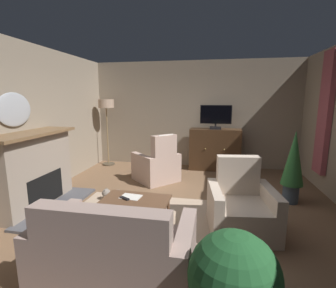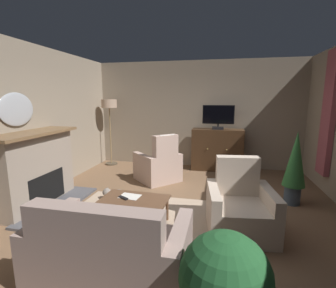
% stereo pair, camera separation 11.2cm
% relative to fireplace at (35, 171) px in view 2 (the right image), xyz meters
% --- Properties ---
extents(ground_plane, '(6.02, 6.29, 0.04)m').
position_rel_fireplace_xyz_m(ground_plane, '(2.43, 0.31, -0.64)').
color(ground_plane, brown).
extents(wall_back, '(6.02, 0.10, 2.82)m').
position_rel_fireplace_xyz_m(wall_back, '(2.43, 3.20, 0.79)').
color(wall_back, gray).
rests_on(wall_back, ground_plane).
extents(wall_left, '(0.10, 6.29, 2.82)m').
position_rel_fireplace_xyz_m(wall_left, '(-0.33, 0.31, 0.79)').
color(wall_left, gray).
rests_on(wall_left, ground_plane).
extents(curtain_panel_far, '(0.10, 0.44, 2.37)m').
position_rel_fireplace_xyz_m(curtain_panel_far, '(5.08, 1.75, 0.93)').
color(curtain_panel_far, '#A34C56').
extents(rug_central, '(2.66, 1.94, 0.01)m').
position_rel_fireplace_xyz_m(rug_central, '(2.06, -0.20, -0.61)').
color(rug_central, tan).
rests_on(rug_central, ground_plane).
extents(fireplace, '(0.94, 1.71, 1.29)m').
position_rel_fireplace_xyz_m(fireplace, '(0.00, 0.00, 0.00)').
color(fireplace, '#4C4C51').
rests_on(fireplace, ground_plane).
extents(wall_mirror_oval, '(0.06, 0.74, 0.56)m').
position_rel_fireplace_xyz_m(wall_mirror_oval, '(-0.25, 0.00, 1.04)').
color(wall_mirror_oval, '#B2B7BF').
extents(tv_cabinet, '(1.29, 0.48, 1.07)m').
position_rel_fireplace_xyz_m(tv_cabinet, '(3.01, 2.85, -0.11)').
color(tv_cabinet, black).
rests_on(tv_cabinet, ground_plane).
extents(television, '(0.78, 0.20, 0.61)m').
position_rel_fireplace_xyz_m(television, '(3.01, 2.80, 0.77)').
color(television, black).
rests_on(television, tv_cabinet).
extents(coffee_table, '(0.99, 0.59, 0.41)m').
position_rel_fireplace_xyz_m(coffee_table, '(1.89, -0.31, -0.26)').
color(coffee_table, brown).
rests_on(coffee_table, ground_plane).
extents(tv_remote, '(0.17, 0.13, 0.02)m').
position_rel_fireplace_xyz_m(tv_remote, '(1.74, -0.34, -0.20)').
color(tv_remote, black).
rests_on(tv_remote, coffee_table).
extents(folded_newspaper, '(0.32, 0.25, 0.01)m').
position_rel_fireplace_xyz_m(folded_newspaper, '(1.80, -0.25, -0.21)').
color(folded_newspaper, silver).
rests_on(folded_newspaper, coffee_table).
extents(sofa_floral, '(1.55, 0.91, 0.93)m').
position_rel_fireplace_xyz_m(sofa_floral, '(2.04, -1.44, -0.31)').
color(sofa_floral, '#A3897F').
rests_on(sofa_floral, ground_plane).
extents(armchair_near_window, '(1.17, 1.17, 1.10)m').
position_rel_fireplace_xyz_m(armchair_near_window, '(1.75, 1.69, -0.28)').
color(armchair_near_window, '#BC9E8E').
rests_on(armchair_near_window, ground_plane).
extents(armchair_by_fireplace, '(0.98, 0.97, 1.00)m').
position_rel_fireplace_xyz_m(armchair_by_fireplace, '(3.39, -0.15, -0.30)').
color(armchair_by_fireplace, '#C6B29E').
rests_on(armchair_by_fireplace, ground_plane).
extents(potted_plant_small_fern_corner, '(0.38, 0.38, 1.30)m').
position_rel_fireplace_xyz_m(potted_plant_small_fern_corner, '(4.36, 0.98, 0.10)').
color(potted_plant_small_fern_corner, '#3D4C5B').
rests_on(potted_plant_small_fern_corner, ground_plane).
extents(potted_plant_on_hearth_side, '(0.69, 0.69, 0.88)m').
position_rel_fireplace_xyz_m(potted_plant_on_hearth_side, '(3.16, -1.85, -0.13)').
color(potted_plant_on_hearth_side, slate).
rests_on(potted_plant_on_hearth_side, ground_plane).
extents(cat, '(0.67, 0.22, 0.23)m').
position_rel_fireplace_xyz_m(cat, '(1.25, 0.46, -0.51)').
color(cat, gray).
rests_on(cat, ground_plane).
extents(floor_lamp, '(0.41, 0.41, 1.81)m').
position_rel_fireplace_xyz_m(floor_lamp, '(0.09, 2.78, 0.88)').
color(floor_lamp, '#4C4233').
rests_on(floor_lamp, ground_plane).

